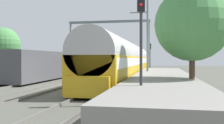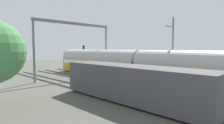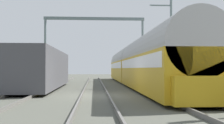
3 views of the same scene
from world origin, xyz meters
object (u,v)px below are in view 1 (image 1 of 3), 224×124
(railway_signal_near, at_px, (141,33))
(passenger_train, at_px, (128,60))
(railway_signal_far, at_px, (150,53))
(catenary_gantry, at_px, (109,35))
(person_crossing, at_px, (148,66))
(freight_car, at_px, (43,65))

(railway_signal_near, bearing_deg, passenger_train, 99.41)
(railway_signal_far, bearing_deg, catenary_gantry, -134.32)
(passenger_train, distance_m, person_crossing, 10.11)
(passenger_train, bearing_deg, railway_signal_near, -80.59)
(person_crossing, bearing_deg, railway_signal_far, 50.37)
(freight_car, distance_m, railway_signal_near, 16.16)
(passenger_train, xyz_separation_m, railway_signal_far, (1.92, 14.38, 1.06))
(railway_signal_near, xyz_separation_m, railway_signal_far, (-0.89, 31.29, -0.32))
(person_crossing, distance_m, railway_signal_far, 4.91)
(passenger_train, height_order, railway_signal_near, railway_signal_near)
(freight_car, height_order, railway_signal_near, railway_signal_near)
(person_crossing, bearing_deg, passenger_train, -138.79)
(catenary_gantry, bearing_deg, railway_signal_far, 45.68)
(person_crossing, distance_m, railway_signal_near, 26.92)
(catenary_gantry, bearing_deg, freight_car, -106.62)
(railway_signal_near, relative_size, railway_signal_far, 1.12)
(person_crossing, xyz_separation_m, railway_signal_far, (0.10, 4.49, 2.00))
(person_crossing, height_order, railway_signal_near, railway_signal_near)
(freight_car, xyz_separation_m, person_crossing, (9.78, 14.90, -0.44))
(passenger_train, xyz_separation_m, person_crossing, (1.82, 9.90, -0.94))
(passenger_train, relative_size, freight_car, 2.53)
(railway_signal_far, bearing_deg, person_crossing, -91.26)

